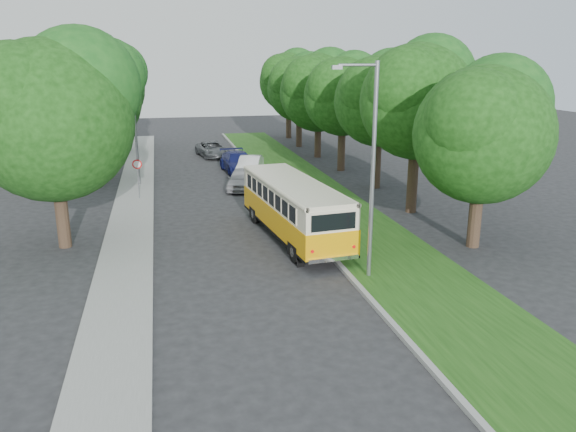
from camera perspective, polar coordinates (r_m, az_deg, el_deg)
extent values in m
plane|color=#252527|center=(22.92, -4.23, -4.93)|extent=(120.00, 120.00, 0.00)
cube|color=gray|center=(28.23, 1.43, -0.72)|extent=(0.20, 70.00, 0.15)
cube|color=#1C4612|center=(28.88, 5.96, -0.44)|extent=(4.50, 70.00, 0.13)
cube|color=gray|center=(27.47, -15.81, -1.84)|extent=(2.20, 70.00, 0.12)
cylinder|color=#332319|center=(25.84, 18.53, 0.57)|extent=(0.56, 0.56, 3.35)
sphere|color=#123A0D|center=(25.23, 19.18, 7.77)|extent=(5.85, 5.85, 5.85)
sphere|color=#123A0D|center=(26.15, 20.67, 10.48)|extent=(4.38, 4.38, 4.38)
sphere|color=#123A0D|center=(24.07, 18.45, 9.25)|extent=(4.09, 4.09, 4.09)
cylinder|color=#332319|center=(30.78, 12.57, 4.24)|extent=(0.56, 0.56, 4.26)
sphere|color=#123A0D|center=(30.28, 13.00, 11.25)|extent=(5.98, 5.98, 5.98)
sphere|color=#123A0D|center=(31.22, 14.44, 13.49)|extent=(4.49, 4.49, 4.49)
sphere|color=#123A0D|center=(29.18, 12.11, 12.62)|extent=(4.19, 4.19, 4.19)
cylinder|color=#332319|center=(36.34, 9.00, 5.90)|extent=(0.56, 0.56, 3.95)
sphere|color=#123A0D|center=(35.92, 9.25, 11.44)|extent=(5.61, 5.61, 5.61)
sphere|color=#123A0D|center=(36.74, 10.45, 13.23)|extent=(4.21, 4.21, 4.21)
sphere|color=#123A0D|center=(34.91, 8.42, 12.51)|extent=(3.92, 3.92, 3.92)
cylinder|color=#332319|center=(41.78, 5.46, 7.23)|extent=(0.56, 0.56, 3.86)
sphere|color=#123A0D|center=(41.41, 5.59, 12.00)|extent=(5.64, 5.64, 5.64)
sphere|color=#123A0D|center=(42.20, 6.69, 13.57)|extent=(4.23, 4.23, 4.23)
sphere|color=#123A0D|center=(40.44, 4.77, 12.93)|extent=(3.95, 3.95, 3.95)
cylinder|color=#332319|center=(47.45, 3.05, 8.13)|extent=(0.56, 0.56, 3.58)
sphere|color=#123A0D|center=(47.11, 3.12, 12.40)|extent=(6.36, 6.36, 6.36)
sphere|color=#123A0D|center=(47.97, 4.24, 13.96)|extent=(4.77, 4.77, 4.77)
sphere|color=#123A0D|center=(46.05, 2.24, 13.32)|extent=(4.45, 4.45, 4.45)
cylinder|color=#332319|center=(53.16, 1.13, 9.03)|extent=(0.56, 0.56, 3.68)
sphere|color=#123A0D|center=(52.86, 1.15, 12.76)|extent=(5.91, 5.91, 5.91)
sphere|color=#123A0D|center=(53.64, 2.10, 14.06)|extent=(4.43, 4.43, 4.43)
sphere|color=#123A0D|center=(51.90, 0.38, 13.52)|extent=(4.14, 4.14, 4.14)
cylinder|color=#332319|center=(59.02, 0.06, 9.88)|extent=(0.56, 0.56, 4.05)
sphere|color=#123A0D|center=(58.76, 0.07, 13.44)|extent=(5.97, 5.97, 5.97)
sphere|color=#123A0D|center=(59.55, 0.94, 14.62)|extent=(4.48, 4.48, 4.48)
sphere|color=#123A0D|center=(57.81, -0.65, 14.14)|extent=(4.18, 4.18, 4.18)
cylinder|color=#332319|center=(26.34, -22.05, 0.88)|extent=(0.56, 0.56, 3.68)
sphere|color=#123A0D|center=(25.71, -22.91, 8.89)|extent=(6.80, 6.80, 6.80)
sphere|color=#123A0D|center=(26.11, -20.37, 12.24)|extent=(5.10, 5.10, 5.10)
sphere|color=#123A0D|center=(25.01, -25.77, 10.38)|extent=(4.76, 4.76, 4.76)
cylinder|color=#332319|center=(39.95, -19.12, 5.91)|extent=(0.56, 0.56, 3.68)
sphere|color=#123A0D|center=(39.54, -19.61, 11.21)|extent=(6.80, 6.80, 6.80)
sphere|color=#123A0D|center=(40.04, -17.96, 13.35)|extent=(5.10, 5.10, 5.10)
sphere|color=#123A0D|center=(38.78, -21.39, 12.23)|extent=(4.76, 4.76, 4.76)
cylinder|color=#332319|center=(51.78, -17.83, 8.10)|extent=(0.56, 0.56, 3.68)
sphere|color=#123A0D|center=(51.46, -18.19, 12.19)|extent=(6.80, 6.80, 6.80)
sphere|color=#123A0D|center=(52.00, -16.91, 13.83)|extent=(5.10, 5.10, 5.10)
sphere|color=#123A0D|center=(50.68, -19.52, 13.00)|extent=(4.76, 4.76, 4.76)
cylinder|color=gray|center=(20.55, 8.60, 4.12)|extent=(0.16, 0.16, 8.00)
cylinder|color=gray|center=(19.89, 7.12, 14.97)|extent=(1.40, 0.10, 0.10)
cube|color=gray|center=(19.65, 4.99, 14.82)|extent=(0.35, 0.16, 0.14)
cylinder|color=gray|center=(37.49, -15.24, 8.59)|extent=(0.16, 0.16, 7.50)
cylinder|color=gray|center=(37.28, -16.75, 14.00)|extent=(1.40, 0.10, 0.10)
cube|color=gray|center=(37.34, -17.92, 13.80)|extent=(0.35, 0.16, 0.14)
cylinder|color=gray|center=(33.94, -14.98, 3.61)|extent=(0.06, 0.06, 2.50)
cone|color=red|center=(33.73, -15.09, 5.09)|extent=(0.56, 0.02, 0.56)
cone|color=white|center=(33.71, -15.09, 5.09)|extent=(0.40, 0.02, 0.40)
imported|color=#A3A2A7|center=(35.87, -4.77, 3.76)|extent=(2.56, 4.13, 1.31)
imported|color=silver|center=(40.03, -3.89, 5.09)|extent=(2.68, 4.42, 1.38)
imported|color=navy|center=(41.18, -5.06, 5.44)|extent=(2.50, 5.28, 1.49)
imported|color=#54575B|center=(48.17, -7.67, 6.73)|extent=(2.83, 4.84, 1.27)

